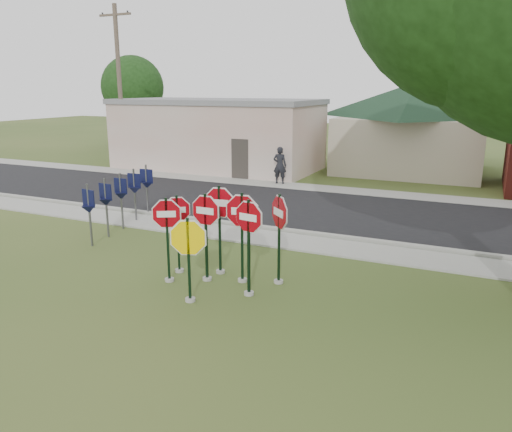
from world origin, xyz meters
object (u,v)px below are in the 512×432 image
at_px(stop_sign_yellow, 188,250).
at_px(pedestrian, 280,165).
at_px(stop_sign_left, 167,229).
at_px(utility_pole_near, 120,86).
at_px(stop_sign_center, 206,225).

xyz_separation_m(stop_sign_yellow, pedestrian, (-3.58, 14.36, -0.27)).
distance_m(stop_sign_yellow, pedestrian, 14.80).
xyz_separation_m(stop_sign_left, pedestrian, (-2.42, 13.52, -0.39)).
xyz_separation_m(utility_pole_near, pedestrian, (10.51, -0.64, -3.96)).
bearing_deg(stop_sign_left, utility_pole_near, 132.39).
relative_size(stop_sign_yellow, utility_pole_near, 0.23).
relative_size(stop_sign_yellow, stop_sign_left, 0.93).
bearing_deg(stop_sign_yellow, utility_pole_near, 133.19).
height_order(stop_sign_center, stop_sign_left, stop_sign_center).
xyz_separation_m(stop_sign_center, pedestrian, (-3.27, 13.04, -0.47)).
xyz_separation_m(stop_sign_center, utility_pole_near, (-13.78, 13.68, 3.48)).
xyz_separation_m(stop_sign_center, stop_sign_yellow, (0.31, -1.32, -0.21)).
distance_m(stop_sign_left, pedestrian, 13.74).
bearing_deg(stop_sign_yellow, pedestrian, 103.98).
distance_m(stop_sign_center, stop_sign_yellow, 1.37).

